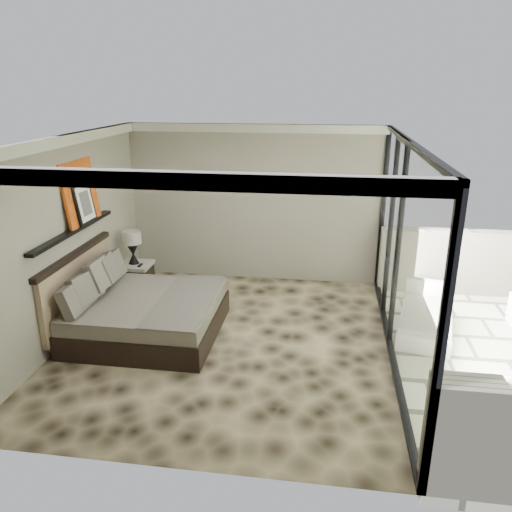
# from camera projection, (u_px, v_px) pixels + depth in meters

# --- Properties ---
(floor) EXTENTS (5.00, 5.00, 0.00)m
(floor) POSITION_uv_depth(u_px,v_px,m) (228.00, 341.00, 7.04)
(floor) COLOR black
(floor) RESTS_ON ground
(ceiling) EXTENTS (4.50, 5.00, 0.02)m
(ceiling) POSITION_uv_depth(u_px,v_px,m) (223.00, 139.00, 6.13)
(ceiling) COLOR silver
(ceiling) RESTS_ON back_wall
(back_wall) EXTENTS (4.50, 0.02, 2.80)m
(back_wall) POSITION_uv_depth(u_px,v_px,m) (254.00, 204.00, 8.91)
(back_wall) COLOR gray
(back_wall) RESTS_ON floor
(left_wall) EXTENTS (0.02, 5.00, 2.80)m
(left_wall) POSITION_uv_depth(u_px,v_px,m) (67.00, 240.00, 6.89)
(left_wall) COLOR gray
(left_wall) RESTS_ON floor
(glass_wall) EXTENTS (0.08, 5.00, 2.80)m
(glass_wall) POSITION_uv_depth(u_px,v_px,m) (401.00, 255.00, 6.27)
(glass_wall) COLOR white
(glass_wall) RESTS_ON floor
(terrace_slab) EXTENTS (3.00, 5.00, 0.12)m
(terrace_slab) POSITION_uv_depth(u_px,v_px,m) (508.00, 365.00, 6.54)
(terrace_slab) COLOR #B8B49D
(terrace_slab) RESTS_ON ground
(picture_ledge) EXTENTS (0.12, 2.20, 0.05)m
(picture_ledge) POSITION_uv_depth(u_px,v_px,m) (74.00, 231.00, 6.95)
(picture_ledge) COLOR black
(picture_ledge) RESTS_ON left_wall
(bed) EXTENTS (2.06, 2.00, 1.14)m
(bed) POSITION_uv_depth(u_px,v_px,m) (141.00, 311.00, 7.18)
(bed) COLOR black
(bed) RESTS_ON floor
(nightstand) EXTENTS (0.60, 0.60, 0.52)m
(nightstand) POSITION_uv_depth(u_px,v_px,m) (137.00, 278.00, 8.64)
(nightstand) COLOR black
(nightstand) RESTS_ON floor
(table_lamp) EXTENTS (0.31, 0.31, 0.58)m
(table_lamp) POSITION_uv_depth(u_px,v_px,m) (132.00, 243.00, 8.45)
(table_lamp) COLOR black
(table_lamp) RESTS_ON nightstand
(abstract_canvas) EXTENTS (0.13, 0.90, 0.90)m
(abstract_canvas) POSITION_uv_depth(u_px,v_px,m) (80.00, 192.00, 7.11)
(abstract_canvas) COLOR #C44210
(abstract_canvas) RESTS_ON picture_ledge
(framed_print) EXTENTS (0.11, 0.50, 0.60)m
(framed_print) POSITION_uv_depth(u_px,v_px,m) (84.00, 203.00, 7.12)
(framed_print) COLOR black
(framed_print) RESTS_ON picture_ledge
(lounger) EXTENTS (1.00, 1.55, 0.56)m
(lounger) POSITION_uv_depth(u_px,v_px,m) (426.00, 320.00, 7.29)
(lounger) COLOR white
(lounger) RESTS_ON terrace_slab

